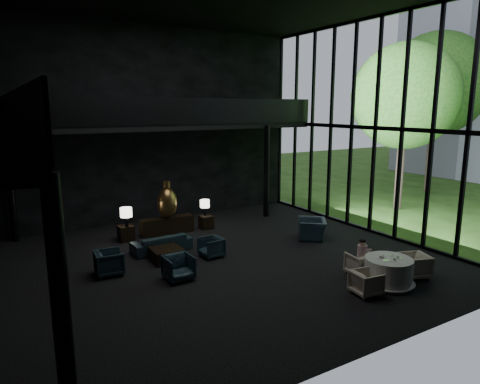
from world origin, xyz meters
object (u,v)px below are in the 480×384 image
console (167,226)px  dining_chair_east (415,265)px  dining_chair_north (361,264)px  dining_chair_west (366,283)px  lounge_armchair_west (109,261)px  lounge_armchair_south (179,267)px  coffee_table (166,254)px  side_table_right (206,222)px  lounge_armchair_east (211,247)px  table_lamp_left (126,213)px  window_armchair (312,225)px  dining_table (388,273)px  bronze_urn (167,202)px  child (362,249)px  sofa (161,241)px  table_lamp_right (205,204)px  side_table_left (126,233)px

console → dining_chair_east: bearing=-59.6°
dining_chair_north → dining_chair_west: bearing=57.9°
console → lounge_armchair_west: bearing=-134.5°
lounge_armchair_south → coffee_table: (0.26, 1.61, -0.18)m
side_table_right → lounge_armchair_east: size_ratio=0.81×
table_lamp_left → window_armchair: 6.74m
lounge_armchair_west → window_armchair: 7.30m
console → dining_table: dining_table is taller
lounge_armchair_west → table_lamp_left: bearing=-21.7°
dining_table → dining_chair_west: bearing=-172.5°
bronze_urn → lounge_armchair_south: (-1.35, -4.26, -0.86)m
bronze_urn → child: bearing=-62.4°
lounge_armchair_south → window_armchair: window_armchair is taller
sofa → dining_chair_north: 6.46m
dining_chair_west → lounge_armchair_south: bearing=55.5°
sofa → table_lamp_right: bearing=-146.6°
window_armchair → dining_chair_west: bearing=13.3°
console → dining_chair_north: (3.28, -6.73, 0.02)m
dining_chair_west → lounge_armchair_west: bearing=55.7°
side_table_left → lounge_armchair_east: 3.61m
table_lamp_left → bronze_urn: bearing=4.6°
console → side_table_right: size_ratio=3.92×
window_armchair → child: child is taller
side_table_right → child: size_ratio=0.87×
side_table_right → dining_chair_west: bearing=-83.8°
lounge_armchair_east → table_lamp_right: bearing=153.7°
sofa → lounge_armchair_west: lounge_armchair_west is taller
window_armchair → table_lamp_left: bearing=-80.3°
side_table_right → table_lamp_right: (-0.00, 0.09, 0.71)m
lounge_armchair_south → dining_chair_north: lounge_armchair_south is taller
lounge_armchair_west → dining_chair_west: (5.35, -4.74, -0.09)m
window_armchair → sofa: bearing=-68.8°
coffee_table → table_lamp_left: bearing=101.3°
table_lamp_right → coffee_table: 3.90m
table_lamp_right → dining_table: (1.81, -7.56, -0.65)m
side_table_left → child: size_ratio=0.95×
sofa → window_armchair: size_ratio=1.67×
sofa → coffee_table: (-0.19, -0.93, -0.16)m
coffee_table → dining_table: 6.62m
window_armchair → table_lamp_right: bearing=-102.8°
bronze_urn → side_table_left: (-1.60, 0.03, -0.96)m
bronze_urn → dining_chair_east: (4.47, -7.53, -0.88)m
window_armchair → coffee_table: size_ratio=1.23×
side_table_right → window_armchair: bearing=-48.9°
sofa → lounge_armchair_south: size_ratio=2.44×
console → table_lamp_right: size_ratio=3.22×
console → lounge_armchair_west: 4.17m
sofa → lounge_armchair_west: 2.33m
lounge_armchair_west → child: 7.32m
console → dining_chair_west: (2.43, -7.72, -0.02)m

